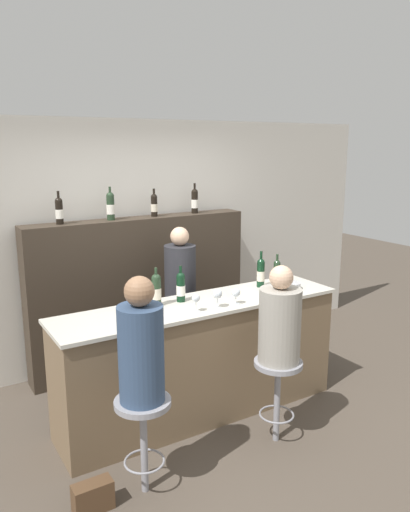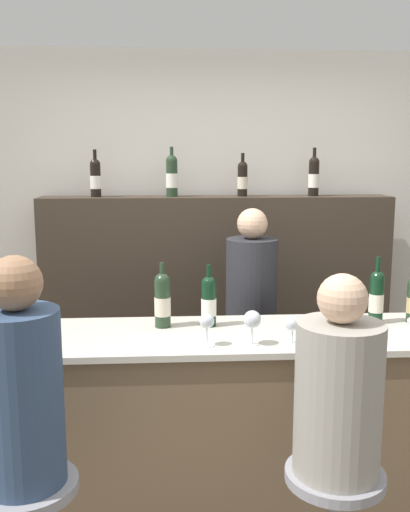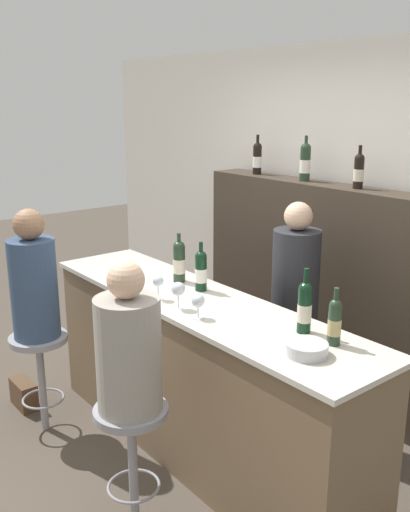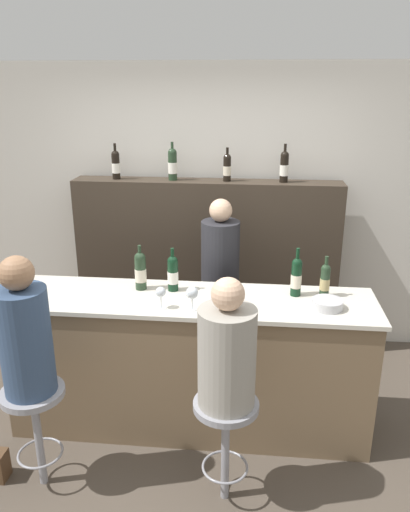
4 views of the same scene
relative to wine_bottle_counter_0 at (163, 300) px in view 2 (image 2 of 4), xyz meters
name	(u,v)px [view 2 (image 2 of 4)]	position (x,y,z in m)	size (l,w,h in m)	color
wall_back	(214,236)	(0.36, 1.34, 0.13)	(6.40, 0.05, 2.60)	beige
bar_counter	(236,432)	(0.36, -0.12, -0.65)	(2.55, 0.61, 1.03)	brown
back_bar_cabinet	(216,310)	(0.36, 1.12, -0.37)	(2.39, 0.28, 1.60)	#382D23
wine_bottle_counter_0	(163,300)	(0.00, 0.00, 0.00)	(0.08, 0.08, 0.33)	#233823
wine_bottle_counter_1	(209,301)	(0.23, 0.00, -0.01)	(0.08, 0.08, 0.31)	black
wine_bottle_counter_2	(376,296)	(1.08, 0.00, 0.00)	(0.07, 0.07, 0.34)	black
wine_bottle_backbar_0	(96,177)	(-0.45, 1.12, 0.56)	(0.07, 0.07, 0.31)	black
wine_bottle_backbar_1	(172,176)	(0.06, 1.12, 0.57)	(0.08, 0.08, 0.33)	#233823
wine_bottle_backbar_2	(242,178)	(0.53, 1.12, 0.55)	(0.07, 0.07, 0.29)	black
wine_bottle_backbar_3	(314,176)	(1.02, 1.12, 0.57)	(0.07, 0.07, 0.33)	black
wine_glass_0	(207,323)	(0.20, -0.30, -0.03)	(0.07, 0.07, 0.15)	silver
wine_glass_1	(252,320)	(0.41, -0.30, -0.02)	(0.08, 0.08, 0.16)	silver
wine_glass_2	(293,324)	(0.59, -0.30, -0.05)	(0.07, 0.07, 0.14)	silver
guest_seated_left	(20,386)	(-0.50, -0.79, -0.11)	(0.30, 0.30, 0.85)	#334766
bar_stool_right	(334,506)	(0.66, -0.79, -0.63)	(0.38, 0.38, 0.69)	gray
guest_seated_right	(339,390)	(0.66, -0.79, -0.16)	(0.33, 0.33, 0.77)	gray
bartender	(251,346)	(0.52, 0.55, -0.44)	(0.31, 0.31, 1.57)	#28282D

